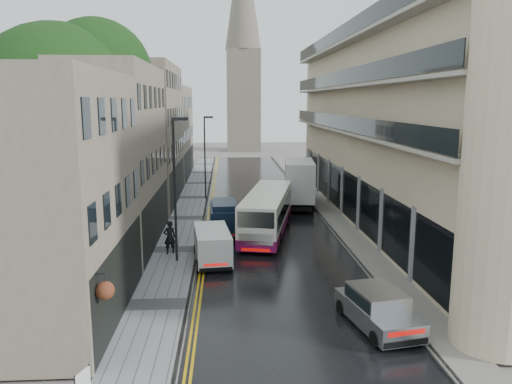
{
  "coord_description": "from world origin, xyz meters",
  "views": [
    {
      "loc": [
        -2.82,
        -10.09,
        8.94
      ],
      "look_at": [
        -1.1,
        18.0,
        3.81
      ],
      "focal_mm": 35.0,
      "sensor_mm": 36.0,
      "label": 1
    }
  ],
  "objects_px": {
    "lamp_post_near": "(175,191)",
    "pedestrian": "(170,237)",
    "white_lorry": "(287,187)",
    "navy_van": "(212,223)",
    "lamp_post_far": "(205,158)",
    "tree_near": "(61,136)",
    "tree_far": "(115,134)",
    "white_van": "(199,254)",
    "cream_bus": "(244,223)",
    "silver_hatchback": "(376,327)"
  },
  "relations": [
    {
      "from": "lamp_post_near",
      "to": "pedestrian",
      "type": "bearing_deg",
      "value": 91.45
    },
    {
      "from": "white_lorry",
      "to": "navy_van",
      "type": "relative_size",
      "value": 1.66
    },
    {
      "from": "lamp_post_far",
      "to": "tree_near",
      "type": "bearing_deg",
      "value": -112.42
    },
    {
      "from": "navy_van",
      "to": "lamp_post_near",
      "type": "bearing_deg",
      "value": -116.16
    },
    {
      "from": "tree_far",
      "to": "white_van",
      "type": "relative_size",
      "value": 2.91
    },
    {
      "from": "cream_bus",
      "to": "lamp_post_far",
      "type": "distance_m",
      "value": 15.34
    },
    {
      "from": "cream_bus",
      "to": "lamp_post_near",
      "type": "bearing_deg",
      "value": -128.71
    },
    {
      "from": "pedestrian",
      "to": "silver_hatchback",
      "type": "bearing_deg",
      "value": 103.26
    },
    {
      "from": "lamp_post_far",
      "to": "white_van",
      "type": "bearing_deg",
      "value": -83.94
    },
    {
      "from": "white_lorry",
      "to": "lamp_post_near",
      "type": "relative_size",
      "value": 0.97
    },
    {
      "from": "tree_near",
      "to": "silver_hatchback",
      "type": "xyz_separation_m",
      "value": [
        15.11,
        -13.36,
        -6.12
      ]
    },
    {
      "from": "white_van",
      "to": "silver_hatchback",
      "type": "bearing_deg",
      "value": -57.9
    },
    {
      "from": "white_van",
      "to": "pedestrian",
      "type": "distance_m",
      "value": 3.52
    },
    {
      "from": "silver_hatchback",
      "to": "navy_van",
      "type": "relative_size",
      "value": 0.93
    },
    {
      "from": "tree_far",
      "to": "cream_bus",
      "type": "height_order",
      "value": "tree_far"
    },
    {
      "from": "tree_near",
      "to": "tree_far",
      "type": "relative_size",
      "value": 1.11
    },
    {
      "from": "pedestrian",
      "to": "lamp_post_near",
      "type": "bearing_deg",
      "value": 88.04
    },
    {
      "from": "lamp_post_far",
      "to": "navy_van",
      "type": "bearing_deg",
      "value": -81.17
    },
    {
      "from": "navy_van",
      "to": "lamp_post_near",
      "type": "height_order",
      "value": "lamp_post_near"
    },
    {
      "from": "pedestrian",
      "to": "lamp_post_far",
      "type": "relative_size",
      "value": 0.26
    },
    {
      "from": "white_lorry",
      "to": "white_van",
      "type": "relative_size",
      "value": 1.8
    },
    {
      "from": "cream_bus",
      "to": "tree_far",
      "type": "bearing_deg",
      "value": 141.3
    },
    {
      "from": "cream_bus",
      "to": "navy_van",
      "type": "relative_size",
      "value": 2.29
    },
    {
      "from": "cream_bus",
      "to": "lamp_post_far",
      "type": "height_order",
      "value": "lamp_post_far"
    },
    {
      "from": "tree_far",
      "to": "white_van",
      "type": "height_order",
      "value": "tree_far"
    },
    {
      "from": "pedestrian",
      "to": "tree_near",
      "type": "bearing_deg",
      "value": -38.05
    },
    {
      "from": "silver_hatchback",
      "to": "lamp_post_near",
      "type": "bearing_deg",
      "value": 117.17
    },
    {
      "from": "lamp_post_near",
      "to": "lamp_post_far",
      "type": "height_order",
      "value": "lamp_post_near"
    },
    {
      "from": "cream_bus",
      "to": "lamp_post_near",
      "type": "height_order",
      "value": "lamp_post_near"
    },
    {
      "from": "silver_hatchback",
      "to": "lamp_post_far",
      "type": "distance_m",
      "value": 29.53
    },
    {
      "from": "silver_hatchback",
      "to": "lamp_post_far",
      "type": "height_order",
      "value": "lamp_post_far"
    },
    {
      "from": "navy_van",
      "to": "silver_hatchback",
      "type": "bearing_deg",
      "value": -69.5
    },
    {
      "from": "white_lorry",
      "to": "silver_hatchback",
      "type": "bearing_deg",
      "value": -82.91
    },
    {
      "from": "cream_bus",
      "to": "white_lorry",
      "type": "bearing_deg",
      "value": 80.19
    },
    {
      "from": "tree_near",
      "to": "white_van",
      "type": "distance_m",
      "value": 11.15
    },
    {
      "from": "white_lorry",
      "to": "white_van",
      "type": "bearing_deg",
      "value": -107.86
    },
    {
      "from": "tree_far",
      "to": "silver_hatchback",
      "type": "xyz_separation_m",
      "value": [
        14.81,
        -26.36,
        -5.41
      ]
    },
    {
      "from": "tree_far",
      "to": "pedestrian",
      "type": "bearing_deg",
      "value": -67.54
    },
    {
      "from": "white_van",
      "to": "lamp_post_far",
      "type": "xyz_separation_m",
      "value": [
        -0.41,
        19.74,
        2.86
      ]
    },
    {
      "from": "tree_far",
      "to": "lamp_post_near",
      "type": "xyz_separation_m",
      "value": [
        6.57,
        -15.95,
        -2.14
      ]
    },
    {
      "from": "tree_near",
      "to": "tree_far",
      "type": "bearing_deg",
      "value": 88.68
    },
    {
      "from": "cream_bus",
      "to": "lamp_post_far",
      "type": "xyz_separation_m",
      "value": [
        -2.97,
        14.86,
        2.39
      ]
    },
    {
      "from": "cream_bus",
      "to": "silver_hatchback",
      "type": "relative_size",
      "value": 2.47
    },
    {
      "from": "cream_bus",
      "to": "white_lorry",
      "type": "relative_size",
      "value": 1.38
    },
    {
      "from": "white_van",
      "to": "pedestrian",
      "type": "bearing_deg",
      "value": 115.3
    },
    {
      "from": "tree_far",
      "to": "pedestrian",
      "type": "relative_size",
      "value": 6.3
    },
    {
      "from": "tree_near",
      "to": "lamp_post_far",
      "type": "relative_size",
      "value": 1.86
    },
    {
      "from": "silver_hatchback",
      "to": "navy_van",
      "type": "bearing_deg",
      "value": 102.15
    },
    {
      "from": "pedestrian",
      "to": "navy_van",
      "type": "bearing_deg",
      "value": -151.71
    },
    {
      "from": "white_lorry",
      "to": "white_van",
      "type": "distance_m",
      "value": 16.01
    }
  ]
}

